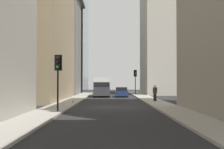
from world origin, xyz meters
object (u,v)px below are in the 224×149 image
Objects in this scene: sedan_navy at (121,92)px; pedestrian at (155,92)px; discarded_bottle at (73,102)px; traffic_light_midblock at (135,76)px; delivery_truck at (102,87)px; traffic_light_foreground at (58,70)px.

sedan_navy is 13.34m from pedestrian.
sedan_navy is 16.81m from discarded_bottle.
sedan_navy is at bearing -18.01° from discarded_bottle.
traffic_light_midblock is at bearing -19.02° from sedan_navy.
delivery_truck is 1.59× the size of traffic_light_midblock.
traffic_light_foreground is at bearing 174.75° from delivery_truck.
delivery_truck is 16.69m from discarded_bottle.
sedan_navy is at bearing -99.94° from delivery_truck.
pedestrian is (-13.44, -5.96, -0.39)m from delivery_truck.
delivery_truck is at bearing -8.27° from discarded_bottle.
delivery_truck reaches higher than pedestrian.
pedestrian is 8.92m from discarded_bottle.
discarded_bottle is (-16.47, 2.40, -1.21)m from delivery_truck.
traffic_light_foreground is 9.76m from discarded_bottle.
traffic_light_foreground is 33.70m from traffic_light_midblock.
delivery_truck is 1.50× the size of sedan_navy.
delivery_truck is 23.93× the size of discarded_bottle.
discarded_bottle is at bearing 171.73° from delivery_truck.
delivery_truck is at bearing -5.25° from traffic_light_foreground.
discarded_bottle is (9.36, 0.02, -2.75)m from traffic_light_foreground.
traffic_light_midblock is 2.37× the size of pedestrian.
traffic_light_foreground is 0.96× the size of traffic_light_midblock.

